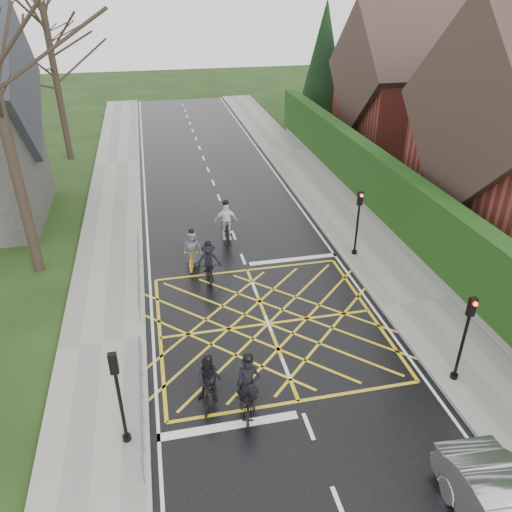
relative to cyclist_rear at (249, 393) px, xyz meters
name	(u,v)px	position (x,y,z in m)	size (l,w,h in m)	color
ground	(268,324)	(1.55, 4.01, -0.68)	(120.00, 120.00, 0.00)	black
road	(268,324)	(1.55, 4.01, -0.68)	(9.00, 80.00, 0.01)	black
sidewalk_right	(416,303)	(7.55, 4.01, -0.61)	(3.00, 80.00, 0.15)	gray
sidewalk_left	(102,344)	(-4.45, 4.01, -0.61)	(3.00, 80.00, 0.15)	gray
stone_wall	(391,228)	(9.30, 10.01, -0.33)	(0.50, 38.00, 0.70)	slate
hedge	(395,195)	(9.30, 10.01, 1.42)	(0.90, 38.00, 2.80)	#0E3610
house_far	(415,92)	(16.31, 22.01, 3.68)	(9.80, 8.80, 10.30)	maroon
conifer	(323,67)	(12.30, 30.01, 4.31)	(4.60, 4.60, 10.00)	black
tree_mid	(7,40)	(-8.45, 18.01, 7.95)	(10.08, 10.08, 12.48)	black
tree_far	(51,51)	(-7.75, 26.01, 6.51)	(8.40, 8.40, 10.40)	black
railing_south	(141,394)	(-3.10, 0.51, 0.10)	(0.05, 5.04, 1.03)	slate
railing_north	(138,266)	(-3.10, 8.01, 0.10)	(0.05, 6.04, 1.03)	slate
traffic_light_ne	(357,224)	(6.65, 8.20, 0.98)	(0.24, 0.31, 3.21)	black
traffic_light_se	(463,340)	(6.65, -0.20, 0.98)	(0.24, 0.31, 3.21)	black
traffic_light_sw	(120,399)	(-3.55, -0.49, 0.98)	(0.24, 0.31, 3.21)	black
cyclist_rear	(249,393)	(0.00, 0.00, 0.00)	(1.21, 2.28, 2.10)	black
cyclist_back	(210,384)	(-1.08, 0.61, -0.02)	(1.02, 1.82, 1.76)	black
cyclist_mid	(209,265)	(-0.17, 7.67, -0.02)	(1.10, 1.89, 1.81)	black
cyclist_front	(226,225)	(1.15, 11.18, 0.08)	(1.14, 2.10, 2.08)	black
cyclist_lead	(193,253)	(-0.72, 8.98, -0.07)	(1.04, 1.93, 1.78)	#B79616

